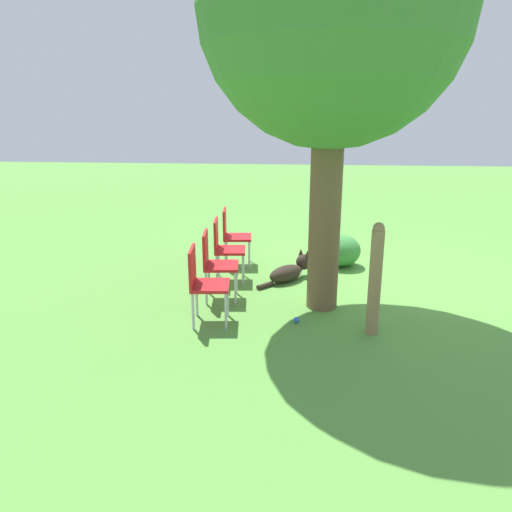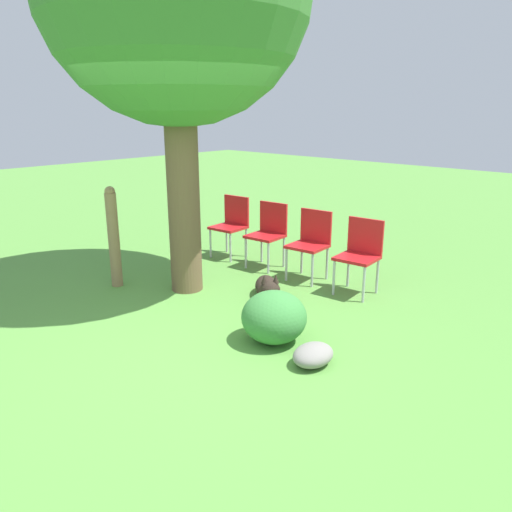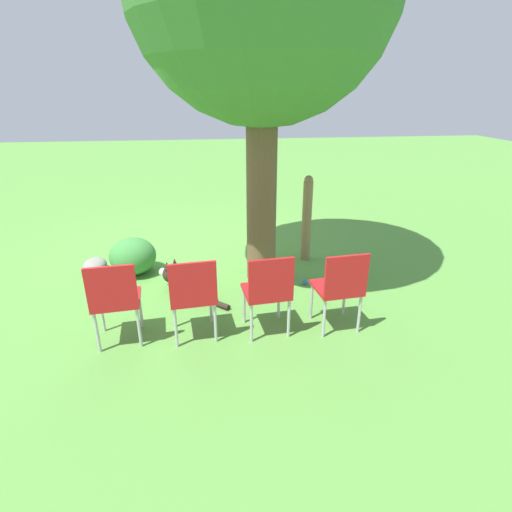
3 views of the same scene
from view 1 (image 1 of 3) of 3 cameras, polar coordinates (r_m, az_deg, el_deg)
name	(u,v)px [view 1 (image 1 of 3)]	position (r m, az deg, el deg)	size (l,w,h in m)	color
ground_plane	(375,281)	(7.26, 13.39, -2.78)	(30.00, 30.00, 0.00)	#56933D
oak_tree	(333,12)	(5.86, 8.81, 25.86)	(2.90, 2.90, 4.79)	brown
dog	(291,271)	(7.08, 4.03, -1.68)	(0.80, 0.84, 0.40)	#2D231C
fence_post	(375,279)	(5.40, 13.46, -2.56)	(0.13, 0.13, 1.23)	#937551
red_chair_0	(232,233)	(7.65, -2.74, 2.66)	(0.46, 0.48, 0.88)	red
red_chair_1	(224,245)	(6.95, -3.64, 1.22)	(0.46, 0.48, 0.88)	red
red_chair_2	(215,261)	(6.27, -4.73, -0.54)	(0.46, 0.48, 0.88)	red
red_chair_3	(203,280)	(5.59, -6.09, -2.72)	(0.46, 0.48, 0.88)	red
tennis_ball	(296,320)	(5.74, 4.65, -7.29)	(0.07, 0.07, 0.07)	blue
garden_rock	(344,250)	(8.35, 10.04, 0.62)	(0.41, 0.31, 0.18)	gray
low_shrub	(340,250)	(7.78, 9.62, 0.65)	(0.61, 0.61, 0.49)	#3D843D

